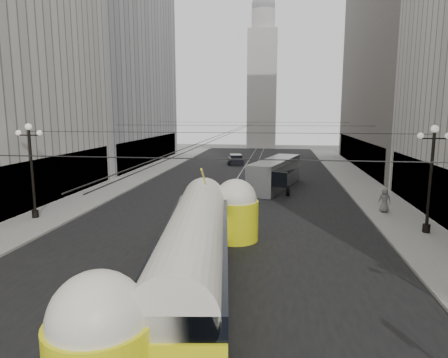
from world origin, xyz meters
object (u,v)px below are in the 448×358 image
(city_bus, at_px, (275,172))
(pedestrian_sidewalk_right, at_px, (385,200))
(pedestrian_crossing_a, at_px, (81,353))
(streetcar, at_px, (195,250))

(city_bus, xyz_separation_m, pedestrian_sidewalk_right, (7.87, -9.17, -0.50))
(pedestrian_crossing_a, bearing_deg, streetcar, 0.27)
(city_bus, relative_size, pedestrian_sidewalk_right, 6.44)
(streetcar, relative_size, pedestrian_sidewalk_right, 9.22)
(pedestrian_crossing_a, bearing_deg, pedestrian_sidewalk_right, -14.80)
(streetcar, distance_m, pedestrian_sidewalk_right, 17.81)
(pedestrian_crossing_a, bearing_deg, city_bus, 8.15)
(streetcar, bearing_deg, city_bus, 82.68)
(pedestrian_sidewalk_right, bearing_deg, streetcar, 57.25)
(streetcar, xyz_separation_m, pedestrian_crossing_a, (-1.86, -5.97, -0.90))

